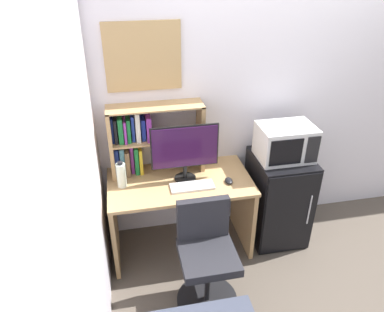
% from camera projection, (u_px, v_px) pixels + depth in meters
% --- Properties ---
extents(wall_back, '(6.40, 0.04, 2.60)m').
position_uv_depth(wall_back, '(314.00, 95.00, 3.44)').
color(wall_back, silver).
rests_on(wall_back, ground_plane).
extents(wall_left, '(0.04, 4.40, 2.60)m').
position_uv_depth(wall_left, '(79.00, 245.00, 1.72)').
color(wall_left, silver).
rests_on(wall_left, ground_plane).
extents(desk, '(1.23, 0.67, 0.75)m').
position_uv_depth(desk, '(180.00, 202.00, 3.30)').
color(desk, tan).
rests_on(desk, ground_plane).
extents(hutch_bookshelf, '(0.81, 0.23, 0.61)m').
position_uv_depth(hutch_bookshelf, '(142.00, 138.00, 3.17)').
color(hutch_bookshelf, tan).
rests_on(hutch_bookshelf, desk).
extents(monitor, '(0.57, 0.18, 0.50)m').
position_uv_depth(monitor, '(185.00, 149.00, 3.07)').
color(monitor, black).
rests_on(monitor, desk).
extents(keyboard, '(0.37, 0.14, 0.02)m').
position_uv_depth(keyboard, '(192.00, 186.00, 3.09)').
color(keyboard, silver).
rests_on(keyboard, desk).
extents(computer_mouse, '(0.06, 0.10, 0.04)m').
position_uv_depth(computer_mouse, '(229.00, 181.00, 3.15)').
color(computer_mouse, black).
rests_on(computer_mouse, desk).
extents(water_bottle, '(0.08, 0.08, 0.23)m').
position_uv_depth(water_bottle, '(121.00, 175.00, 3.06)').
color(water_bottle, silver).
rests_on(water_bottle, desk).
extents(mini_fridge, '(0.50, 0.57, 0.87)m').
position_uv_depth(mini_fridge, '(278.00, 198.00, 3.50)').
color(mini_fridge, black).
rests_on(mini_fridge, ground_plane).
extents(microwave, '(0.47, 0.35, 0.31)m').
position_uv_depth(microwave, '(285.00, 142.00, 3.21)').
color(microwave, silver).
rests_on(microwave, mini_fridge).
extents(desk_chair, '(0.48, 0.48, 0.88)m').
position_uv_depth(desk_chair, '(206.00, 261.00, 2.84)').
color(desk_chair, black).
rests_on(desk_chair, ground_plane).
extents(wall_corkboard, '(0.61, 0.02, 0.55)m').
position_uv_depth(wall_corkboard, '(143.00, 57.00, 2.93)').
color(wall_corkboard, tan).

